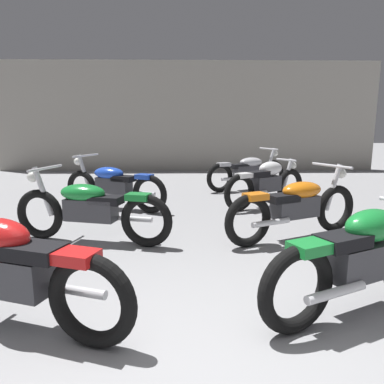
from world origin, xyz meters
name	(u,v)px	position (x,y,z in m)	size (l,w,h in m)	color
back_wall	(187,117)	(0.00, 10.42, 1.80)	(12.68, 0.24, 3.60)	#9E998E
motorcycle_left_row_0	(11,271)	(-1.36, 0.85, 0.46)	(1.90, 0.77, 0.88)	black
motorcycle_left_row_1	(90,208)	(-1.32, 2.83, 0.45)	(2.13, 0.80, 0.97)	black
motorcycle_left_row_2	(113,184)	(-1.40, 4.71, 0.45)	(2.00, 1.10, 0.97)	black
motorcycle_right_row_0	(361,258)	(1.29, 1.05, 0.46)	(1.83, 0.93, 0.88)	black
motorcycle_right_row_1	(296,206)	(1.37, 2.94, 0.45)	(2.02, 1.08, 0.97)	black
motorcycle_right_row_2	(267,182)	(1.42, 4.83, 0.46)	(1.73, 1.14, 0.88)	black
motorcycle_right_row_3	(248,171)	(1.39, 6.62, 0.45)	(2.02, 1.08, 0.97)	black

